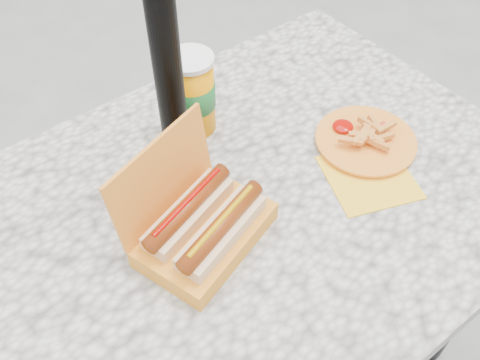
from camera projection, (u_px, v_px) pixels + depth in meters
picnic_table at (228, 244)px, 1.05m from camera, size 1.20×0.80×0.75m
hotdog_box at (202, 225)px, 0.90m from camera, size 0.27×0.23×0.19m
fries_plate at (366, 142)px, 1.07m from camera, size 0.27×0.27×0.04m
soda_cup at (192, 94)px, 1.05m from camera, size 0.09×0.09×0.17m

